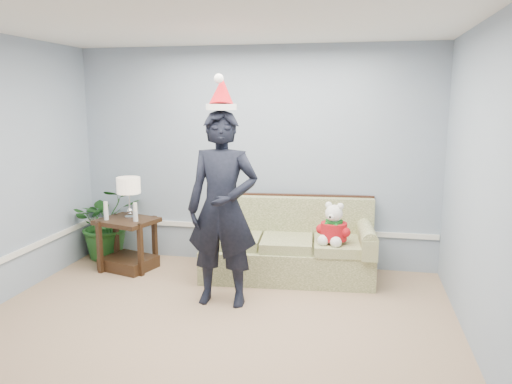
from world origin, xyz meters
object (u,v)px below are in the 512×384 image
object	(u,v)px
houseplant	(107,222)
teddy_bear	(334,229)
side_table	(128,249)
sofa	(288,248)
man	(223,209)
table_lamp	(129,187)

from	to	relation	value
houseplant	teddy_bear	xyz separation A→B (m)	(2.95, -0.42, 0.18)
side_table	houseplant	distance (m)	0.63
houseplant	side_table	bearing A→B (deg)	-38.45
houseplant	teddy_bear	world-z (taller)	same
sofa	side_table	size ratio (longest dim) A/B	2.62
teddy_bear	houseplant	bearing A→B (deg)	-170.28
man	table_lamp	bearing A→B (deg)	148.49
sofa	houseplant	world-z (taller)	houseplant
sofa	table_lamp	distance (m)	2.06
table_lamp	houseplant	bearing A→B (deg)	146.85
sofa	teddy_bear	xyz separation A→B (m)	(0.54, -0.22, 0.33)
teddy_bear	man	bearing A→B (deg)	-128.42
man	teddy_bear	size ratio (longest dim) A/B	4.15
side_table	man	world-z (taller)	man
man	houseplant	bearing A→B (deg)	147.75
table_lamp	houseplant	size ratio (longest dim) A/B	0.53
side_table	table_lamp	size ratio (longest dim) A/B	1.54
houseplant	man	xyz separation A→B (m)	(1.88, -1.13, 0.51)
table_lamp	houseplant	distance (m)	0.79
teddy_bear	table_lamp	bearing A→B (deg)	-164.64
man	teddy_bear	distance (m)	1.33
table_lamp	teddy_bear	bearing A→B (deg)	-2.39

